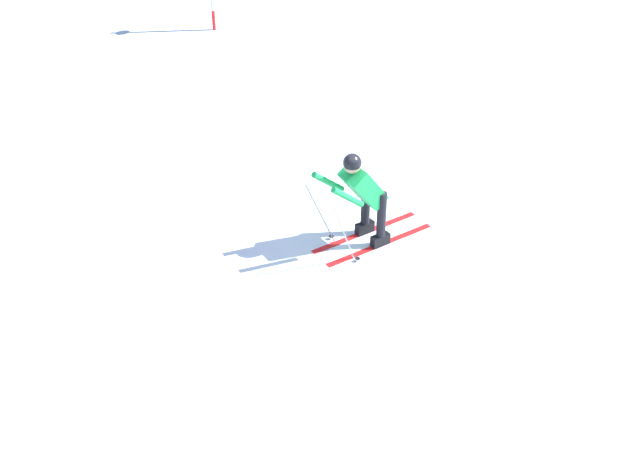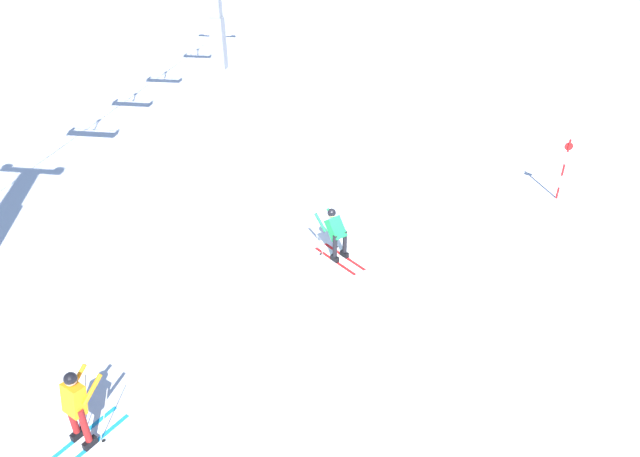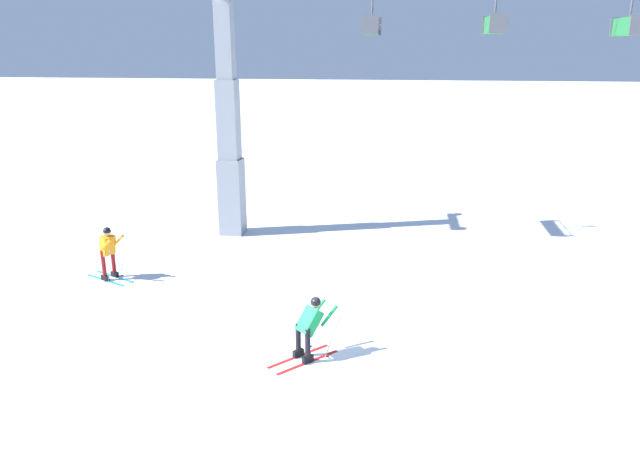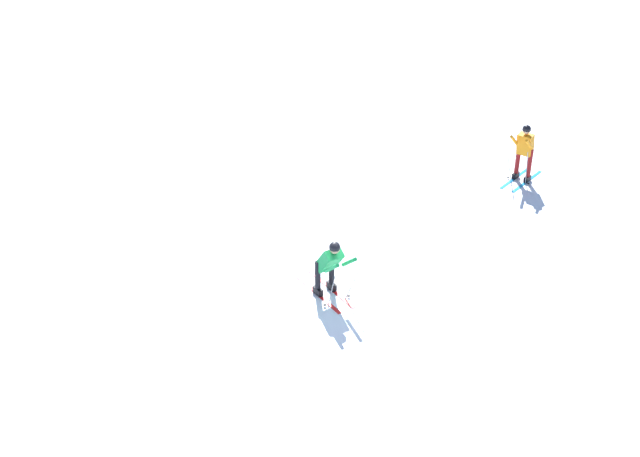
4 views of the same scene
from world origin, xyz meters
name	(u,v)px [view 3 (image 3 of 4)]	position (x,y,z in m)	size (l,w,h in m)	color
ground_plane	(297,351)	(0.00, 0.00, 0.00)	(260.00, 260.00, 0.00)	white
skier_carving_main	(310,323)	(0.35, -0.22, 0.88)	(1.66, 1.71, 1.67)	red
lift_tower_near	(229,136)	(-4.28, 9.20, 3.91)	(0.90, 2.64, 9.56)	gray
chairlift_seat_nearest	(370,26)	(1.02, 9.20, 7.86)	(0.61, 2.20, 1.91)	black
chairlift_seat_second	(492,25)	(5.20, 9.20, 7.88)	(0.61, 2.00, 1.89)	black
chairlift_seat_middle	(626,26)	(9.54, 9.20, 7.81)	(0.61, 1.97, 1.97)	black
skier_distant_uphill	(108,249)	(-6.78, 3.83, 1.02)	(1.81, 1.18, 1.78)	#198CCC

